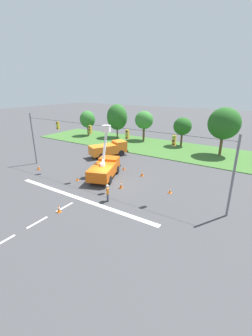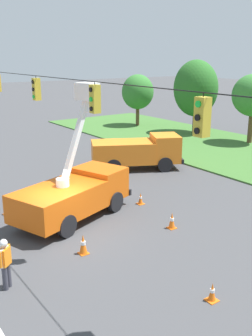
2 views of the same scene
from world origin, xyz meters
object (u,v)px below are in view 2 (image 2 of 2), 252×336
at_px(utility_truck_bucket_lift, 74,192).
at_px(traffic_cone_mid_left, 172,221).
at_px(utility_truck_support_near, 138,151).
at_px(road_worker, 5,261).
at_px(traffic_cone_near_bucket, 83,244).
at_px(traffic_cone_lane_edge_a, 141,199).
at_px(tree_far_west, 138,92).
at_px(traffic_cone_foreground_right, 7,209).
at_px(traffic_cone_foreground_left, 212,292).
at_px(tree_west, 196,88).

relative_size(utility_truck_bucket_lift, traffic_cone_mid_left, 8.78).
bearing_deg(utility_truck_support_near, road_worker, -53.64).
xyz_separation_m(utility_truck_support_near, traffic_cone_near_bucket, (8.39, -8.97, -0.83)).
xyz_separation_m(utility_truck_support_near, traffic_cone_lane_edge_a, (5.43, -3.91, -0.94)).
xyz_separation_m(utility_truck_bucket_lift, traffic_cone_near_bucket, (3.39, -1.47, -0.89)).
bearing_deg(traffic_cone_near_bucket, tree_far_west, 138.86).
height_order(utility_truck_support_near, traffic_cone_mid_left, utility_truck_support_near).
xyz_separation_m(utility_truck_bucket_lift, traffic_cone_foreground_right, (-2.18, -2.56, -1.01)).
distance_m(road_worker, traffic_cone_mid_left, 7.64).
bearing_deg(traffic_cone_mid_left, traffic_cone_lane_edge_a, 168.04).
bearing_deg(traffic_cone_mid_left, tree_far_west, 146.32).
height_order(tree_far_west, traffic_cone_foreground_right, tree_far_west).
height_order(utility_truck_support_near, traffic_cone_lane_edge_a, utility_truck_support_near).
xyz_separation_m(traffic_cone_foreground_left, traffic_cone_mid_left, (-4.80, 2.60, 0.07)).
xyz_separation_m(tree_west, traffic_cone_foreground_left, (20.23, -19.26, -4.12)).
relative_size(traffic_cone_foreground_right, traffic_cone_lane_edge_a, 0.98).
bearing_deg(traffic_cone_near_bucket, traffic_cone_foreground_left, 19.63).
height_order(tree_far_west, traffic_cone_near_bucket, tree_far_west).
bearing_deg(traffic_cone_foreground_right, tree_far_west, 128.91).
bearing_deg(traffic_cone_foreground_right, traffic_cone_mid_left, 43.38).
relative_size(utility_truck_support_near, traffic_cone_foreground_right, 10.49).
relative_size(tree_west, utility_truck_support_near, 1.11).
distance_m(tree_far_west, traffic_cone_foreground_right, 26.23).
relative_size(tree_west, road_worker, 4.02).
height_order(road_worker, traffic_cone_near_bucket, road_worker).
bearing_deg(traffic_cone_foreground_right, road_worker, -19.00).
relative_size(utility_truck_bucket_lift, traffic_cone_foreground_left, 10.48).
relative_size(traffic_cone_foreground_right, traffic_cone_near_bucket, 0.75).
relative_size(tree_west, utility_truck_bucket_lift, 1.08).
xyz_separation_m(traffic_cone_mid_left, traffic_cone_lane_edge_a, (-3.18, 0.67, -0.07)).
xyz_separation_m(tree_west, utility_truck_bucket_lift, (11.82, -19.59, -3.12)).
relative_size(utility_truck_support_near, road_worker, 3.61).
distance_m(road_worker, traffic_cone_foreground_right, 6.56).
relative_size(tree_west, traffic_cone_foreground_right, 11.69).
bearing_deg(utility_truck_bucket_lift, utility_truck_support_near, 123.64).
bearing_deg(traffic_cone_near_bucket, tree_west, 125.84).
bearing_deg(tree_far_west, traffic_cone_foreground_left, -32.79).
bearing_deg(tree_west, traffic_cone_near_bucket, -54.16).
relative_size(utility_truck_bucket_lift, traffic_cone_lane_edge_a, 10.61).
xyz_separation_m(road_worker, traffic_cone_foreground_left, (4.43, 5.01, -0.70)).
distance_m(tree_west, traffic_cone_foreground_right, 24.50).
bearing_deg(road_worker, traffic_cone_foreground_left, 48.50).
relative_size(tree_west, traffic_cone_near_bucket, 8.76).
bearing_deg(traffic_cone_foreground_left, traffic_cone_lane_edge_a, 157.71).
xyz_separation_m(tree_far_west, tree_west, (6.71, 1.91, 0.73)).
xyz_separation_m(utility_truck_bucket_lift, road_worker, (3.98, -4.68, -0.30)).
distance_m(tree_west, traffic_cone_lane_edge_a, 20.56).
xyz_separation_m(utility_truck_support_near, traffic_cone_foreground_left, (13.41, -7.18, -0.93)).
relative_size(road_worker, traffic_cone_foreground_left, 2.82).
height_order(utility_truck_bucket_lift, traffic_cone_mid_left, utility_truck_bucket_lift).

